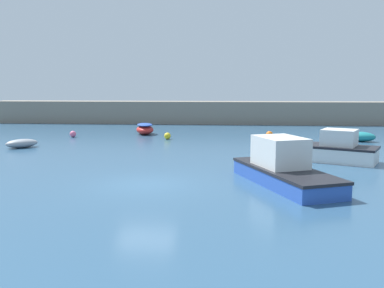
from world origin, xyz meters
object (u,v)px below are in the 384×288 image
object	(u,v)px
mooring_buoy_pink	(73,134)
mooring_buoy_orange	(269,135)
fishing_dinghy_green	(361,137)
motorboat_grey_hull	(283,168)
cabin_cruiser_white	(334,150)
rowboat_with_red_cover	(145,129)
mooring_buoy_yellow	(167,136)
dinghy_near_pier	(22,143)

from	to	relation	value
mooring_buoy_pink	mooring_buoy_orange	size ratio (longest dim) A/B	0.90
fishing_dinghy_green	motorboat_grey_hull	bearing A→B (deg)	82.51
fishing_dinghy_green	motorboat_grey_hull	distance (m)	16.55
motorboat_grey_hull	cabin_cruiser_white	bearing A→B (deg)	126.72
rowboat_with_red_cover	mooring_buoy_orange	distance (m)	10.65
rowboat_with_red_cover	mooring_buoy_yellow	bearing A→B (deg)	20.82
mooring_buoy_yellow	mooring_buoy_pink	size ratio (longest dim) A/B	1.02
dinghy_near_pier	motorboat_grey_hull	xyz separation A→B (m)	(16.22, -9.48, 0.42)
fishing_dinghy_green	cabin_cruiser_white	world-z (taller)	cabin_cruiser_white
motorboat_grey_hull	mooring_buoy_orange	distance (m)	16.11
dinghy_near_pier	fishing_dinghy_green	bearing A→B (deg)	149.94
mooring_buoy_pink	motorboat_grey_hull	bearing A→B (deg)	-46.28
motorboat_grey_hull	mooring_buoy_pink	bearing A→B (deg)	-158.26
fishing_dinghy_green	mooring_buoy_pink	size ratio (longest dim) A/B	4.59
rowboat_with_red_cover	fishing_dinghy_green	bearing A→B (deg)	63.34
mooring_buoy_yellow	mooring_buoy_pink	distance (m)	7.92
mooring_buoy_pink	rowboat_with_red_cover	bearing A→B (deg)	25.19
mooring_buoy_pink	mooring_buoy_orange	bearing A→B (deg)	1.82
cabin_cruiser_white	mooring_buoy_pink	distance (m)	20.84
rowboat_with_red_cover	cabin_cruiser_white	world-z (taller)	cabin_cruiser_white
mooring_buoy_yellow	cabin_cruiser_white	bearing A→B (deg)	-40.40
fishing_dinghy_green	rowboat_with_red_cover	world-z (taller)	rowboat_with_red_cover
cabin_cruiser_white	mooring_buoy_pink	xyz separation A→B (m)	(-18.42, 9.74, -0.40)
cabin_cruiser_white	mooring_buoy_pink	size ratio (longest dim) A/B	10.04
fishing_dinghy_green	cabin_cruiser_white	bearing A→B (deg)	85.02
rowboat_with_red_cover	mooring_buoy_pink	size ratio (longest dim) A/B	5.67
mooring_buoy_yellow	rowboat_with_red_cover	bearing A→B (deg)	125.99
mooring_buoy_yellow	fishing_dinghy_green	bearing A→B (deg)	-0.57
mooring_buoy_orange	dinghy_near_pier	bearing A→B (deg)	-159.10
rowboat_with_red_cover	mooring_buoy_orange	size ratio (longest dim) A/B	5.08
rowboat_with_red_cover	dinghy_near_pier	size ratio (longest dim) A/B	1.30
mooring_buoy_pink	mooring_buoy_orange	distance (m)	15.91
rowboat_with_red_cover	dinghy_near_pier	bearing A→B (deg)	-53.34
mooring_buoy_pink	mooring_buoy_orange	xyz separation A→B (m)	(15.91, 0.50, 0.03)
mooring_buoy_orange	motorboat_grey_hull	bearing A→B (deg)	-93.64
mooring_buoy_yellow	mooring_buoy_orange	bearing A→B (deg)	9.00
fishing_dinghy_green	cabin_cruiser_white	distance (m)	9.76
dinghy_near_pier	mooring_buoy_yellow	distance (m)	10.64
mooring_buoy_yellow	mooring_buoy_pink	xyz separation A→B (m)	(-7.88, 0.77, -0.01)
motorboat_grey_hull	mooring_buoy_yellow	xyz separation A→B (m)	(-7.00, 14.80, -0.45)
dinghy_near_pier	mooring_buoy_pink	world-z (taller)	dinghy_near_pier
fishing_dinghy_green	motorboat_grey_hull	world-z (taller)	motorboat_grey_hull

